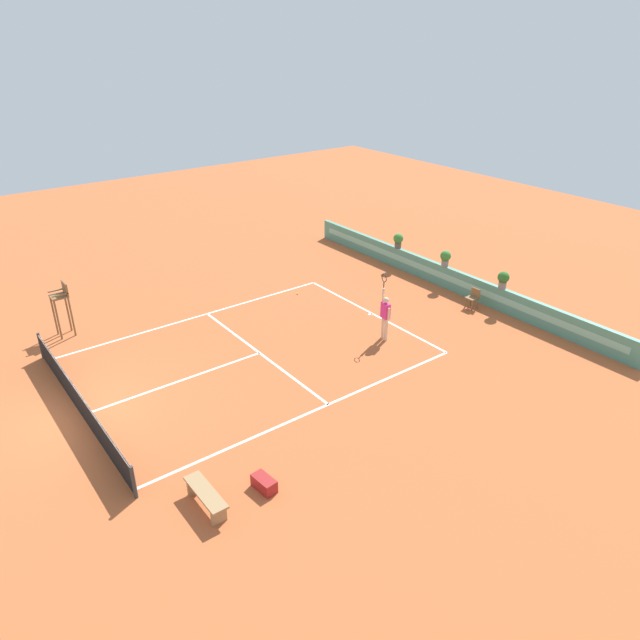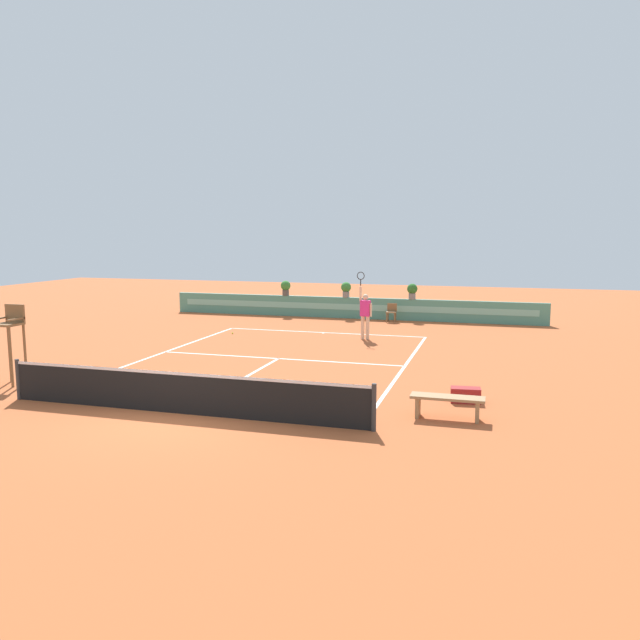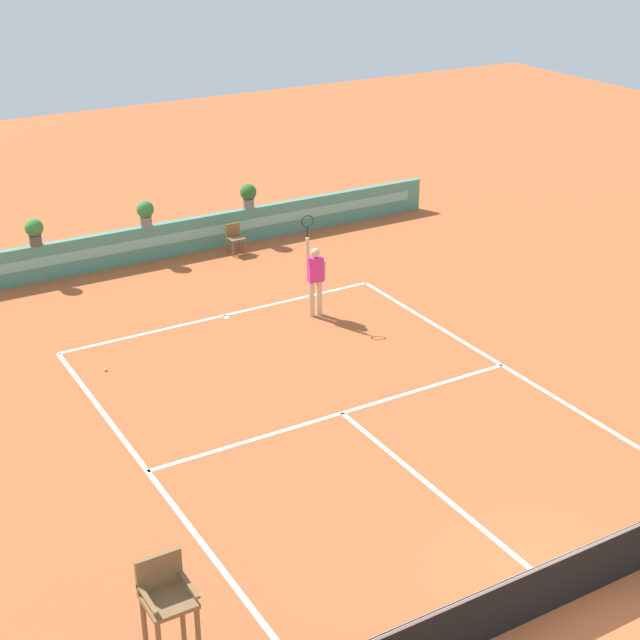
{
  "view_description": "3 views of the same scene",
  "coord_description": "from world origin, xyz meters",
  "px_view_note": "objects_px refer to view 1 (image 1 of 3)",
  "views": [
    {
      "loc": [
        16.27,
        -3.12,
        10.71
      ],
      "look_at": [
        0.77,
        8.59,
        1.0
      ],
      "focal_mm": 33.06,
      "sensor_mm": 36.0,
      "label": 1
    },
    {
      "loc": [
        6.75,
        -12.05,
        4.04
      ],
      "look_at": [
        0.77,
        8.59,
        1.0
      ],
      "focal_mm": 34.64,
      "sensor_mm": 36.0,
      "label": 2
    },
    {
      "loc": [
        -8.83,
        -7.75,
        9.66
      ],
      "look_at": [
        0.77,
        8.59,
        1.0
      ],
      "focal_mm": 54.08,
      "sensor_mm": 36.0,
      "label": 3
    }
  ],
  "objects_px": {
    "potted_plant_right": "(503,279)",
    "bench_courtside": "(206,495)",
    "ball_kid_chair": "(473,297)",
    "potted_plant_centre": "(445,257)",
    "potted_plant_left": "(398,240)",
    "tennis_ball_near_baseline": "(297,294)",
    "gear_bag": "(264,483)",
    "tennis_player": "(385,314)",
    "umpire_chair": "(62,303)"
  },
  "relations": [
    {
      "from": "tennis_ball_near_baseline",
      "to": "potted_plant_centre",
      "type": "xyz_separation_m",
      "value": [
        3.28,
        5.86,
        1.38
      ]
    },
    {
      "from": "umpire_chair",
      "to": "tennis_player",
      "type": "distance_m",
      "value": 12.22
    },
    {
      "from": "bench_courtside",
      "to": "gear_bag",
      "type": "relative_size",
      "value": 2.29
    },
    {
      "from": "potted_plant_centre",
      "to": "potted_plant_right",
      "type": "xyz_separation_m",
      "value": [
        3.15,
        0.0,
        0.0
      ]
    },
    {
      "from": "potted_plant_centre",
      "to": "tennis_ball_near_baseline",
      "type": "bearing_deg",
      "value": -119.24
    },
    {
      "from": "bench_courtside",
      "to": "potted_plant_right",
      "type": "height_order",
      "value": "potted_plant_right"
    },
    {
      "from": "ball_kid_chair",
      "to": "potted_plant_centre",
      "type": "bearing_deg",
      "value": 162.51
    },
    {
      "from": "umpire_chair",
      "to": "potted_plant_centre",
      "type": "height_order",
      "value": "umpire_chair"
    },
    {
      "from": "ball_kid_chair",
      "to": "potted_plant_centre",
      "type": "xyz_separation_m",
      "value": [
        -2.32,
        0.73,
        0.93
      ]
    },
    {
      "from": "bench_courtside",
      "to": "tennis_player",
      "type": "height_order",
      "value": "tennis_player"
    },
    {
      "from": "gear_bag",
      "to": "potted_plant_left",
      "type": "height_order",
      "value": "potted_plant_left"
    },
    {
      "from": "bench_courtside",
      "to": "ball_kid_chair",
      "type": "bearing_deg",
      "value": 104.28
    },
    {
      "from": "gear_bag",
      "to": "tennis_ball_near_baseline",
      "type": "xyz_separation_m",
      "value": [
        -9.58,
        7.78,
        -0.15
      ]
    },
    {
      "from": "gear_bag",
      "to": "potted_plant_left",
      "type": "xyz_separation_m",
      "value": [
        -9.34,
        13.63,
        1.23
      ]
    },
    {
      "from": "gear_bag",
      "to": "umpire_chair",
      "type": "bearing_deg",
      "value": -172.8
    },
    {
      "from": "umpire_chair",
      "to": "bench_courtside",
      "type": "bearing_deg",
      "value": 0.08
    },
    {
      "from": "umpire_chair",
      "to": "potted_plant_right",
      "type": "xyz_separation_m",
      "value": [
        8.68,
        15.13,
        0.07
      ]
    },
    {
      "from": "ball_kid_chair",
      "to": "tennis_player",
      "type": "distance_m",
      "value": 4.91
    },
    {
      "from": "umpire_chair",
      "to": "tennis_ball_near_baseline",
      "type": "bearing_deg",
      "value": 76.34
    },
    {
      "from": "tennis_player",
      "to": "potted_plant_centre",
      "type": "distance_m",
      "value": 6.01
    },
    {
      "from": "potted_plant_centre",
      "to": "potted_plant_left",
      "type": "height_order",
      "value": "same"
    },
    {
      "from": "potted_plant_left",
      "to": "gear_bag",
      "type": "bearing_deg",
      "value": -55.57
    },
    {
      "from": "bench_courtside",
      "to": "tennis_ball_near_baseline",
      "type": "height_order",
      "value": "bench_courtside"
    },
    {
      "from": "tennis_ball_near_baseline",
      "to": "bench_courtside",
      "type": "bearing_deg",
      "value": -44.98
    },
    {
      "from": "gear_bag",
      "to": "potted_plant_left",
      "type": "distance_m",
      "value": 16.57
    },
    {
      "from": "ball_kid_chair",
      "to": "potted_plant_right",
      "type": "xyz_separation_m",
      "value": [
        0.82,
        0.73,
        0.93
      ]
    },
    {
      "from": "potted_plant_centre",
      "to": "potted_plant_right",
      "type": "bearing_deg",
      "value": 0.0
    },
    {
      "from": "bench_courtside",
      "to": "gear_bag",
      "type": "distance_m",
      "value": 1.53
    },
    {
      "from": "bench_courtside",
      "to": "potted_plant_right",
      "type": "distance_m",
      "value": 15.41
    },
    {
      "from": "bench_courtside",
      "to": "potted_plant_left",
      "type": "distance_m",
      "value": 17.63
    },
    {
      "from": "tennis_player",
      "to": "potted_plant_right",
      "type": "bearing_deg",
      "value": 79.65
    },
    {
      "from": "bench_courtside",
      "to": "umpire_chair",
      "type": "bearing_deg",
      "value": -179.92
    },
    {
      "from": "bench_courtside",
      "to": "tennis_ball_near_baseline",
      "type": "distance_m",
      "value": 13.1
    },
    {
      "from": "ball_kid_chair",
      "to": "bench_courtside",
      "type": "relative_size",
      "value": 0.53
    },
    {
      "from": "bench_courtside",
      "to": "potted_plant_centre",
      "type": "xyz_separation_m",
      "value": [
        -5.98,
        15.11,
        1.04
      ]
    },
    {
      "from": "umpire_chair",
      "to": "tennis_player",
      "type": "bearing_deg",
      "value": 51.19
    },
    {
      "from": "ball_kid_chair",
      "to": "potted_plant_centre",
      "type": "relative_size",
      "value": 1.17
    },
    {
      "from": "potted_plant_right",
      "to": "potted_plant_left",
      "type": "bearing_deg",
      "value": 180.0
    },
    {
      "from": "ball_kid_chair",
      "to": "potted_plant_left",
      "type": "bearing_deg",
      "value": 172.23
    },
    {
      "from": "potted_plant_left",
      "to": "tennis_ball_near_baseline",
      "type": "bearing_deg",
      "value": -92.29
    },
    {
      "from": "gear_bag",
      "to": "potted_plant_centre",
      "type": "xyz_separation_m",
      "value": [
        -6.3,
        13.63,
        1.23
      ]
    },
    {
      "from": "ball_kid_chair",
      "to": "gear_bag",
      "type": "bearing_deg",
      "value": -72.87
    },
    {
      "from": "bench_courtside",
      "to": "tennis_ball_near_baseline",
      "type": "relative_size",
      "value": 23.53
    },
    {
      "from": "ball_kid_chair",
      "to": "potted_plant_right",
      "type": "height_order",
      "value": "potted_plant_right"
    },
    {
      "from": "tennis_player",
      "to": "potted_plant_right",
      "type": "height_order",
      "value": "tennis_player"
    },
    {
      "from": "tennis_ball_near_baseline",
      "to": "potted_plant_right",
      "type": "height_order",
      "value": "potted_plant_right"
    },
    {
      "from": "tennis_player",
      "to": "potted_plant_right",
      "type": "relative_size",
      "value": 3.57
    },
    {
      "from": "potted_plant_centre",
      "to": "potted_plant_right",
      "type": "height_order",
      "value": "same"
    },
    {
      "from": "potted_plant_right",
      "to": "bench_courtside",
      "type": "bearing_deg",
      "value": -79.37
    },
    {
      "from": "tennis_ball_near_baseline",
      "to": "potted_plant_right",
      "type": "xyz_separation_m",
      "value": [
        6.43,
        5.86,
        1.38
      ]
    }
  ]
}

